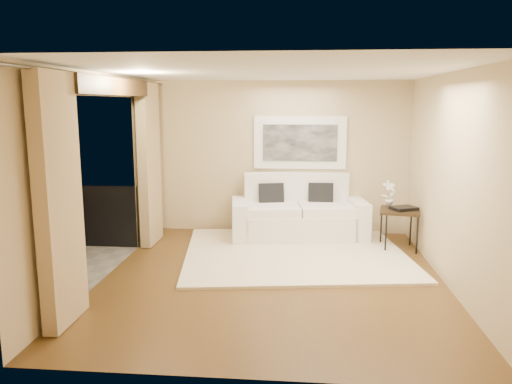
# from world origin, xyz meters

# --- Properties ---
(floor) EXTENTS (5.00, 5.00, 0.00)m
(floor) POSITION_xyz_m (0.00, 0.00, 0.00)
(floor) COLOR brown
(floor) RESTS_ON ground
(room_shell) EXTENTS (5.00, 6.40, 5.00)m
(room_shell) POSITION_xyz_m (-2.13, 0.00, 2.52)
(room_shell) COLOR white
(room_shell) RESTS_ON ground
(balcony) EXTENTS (1.81, 2.60, 1.17)m
(balcony) POSITION_xyz_m (-3.31, 0.00, 0.18)
(balcony) COLOR #605B56
(balcony) RESTS_ON ground
(curtains) EXTENTS (0.16, 4.80, 2.64)m
(curtains) POSITION_xyz_m (-2.11, 0.00, 1.34)
(curtains) COLOR tan
(curtains) RESTS_ON ground
(artwork) EXTENTS (1.62, 0.07, 0.92)m
(artwork) POSITION_xyz_m (0.34, 2.46, 1.62)
(artwork) COLOR white
(artwork) RESTS_ON room_shell
(rug) EXTENTS (3.70, 3.33, 0.04)m
(rug) POSITION_xyz_m (0.29, 1.10, 0.02)
(rug) COLOR #F7E5C6
(rug) RESTS_ON floor
(sofa) EXTENTS (2.39, 1.28, 1.10)m
(sofa) POSITION_xyz_m (0.32, 2.10, 0.39)
(sofa) COLOR white
(sofa) RESTS_ON floor
(side_table) EXTENTS (0.69, 0.69, 0.65)m
(side_table) POSITION_xyz_m (1.93, 1.53, 0.59)
(side_table) COLOR black
(side_table) RESTS_ON floor
(tray) EXTENTS (0.46, 0.41, 0.05)m
(tray) POSITION_xyz_m (1.99, 1.51, 0.67)
(tray) COLOR black
(tray) RESTS_ON side_table
(orchid) EXTENTS (0.28, 0.24, 0.44)m
(orchid) POSITION_xyz_m (1.79, 1.69, 0.87)
(orchid) COLOR white
(orchid) RESTS_ON side_table
(bistro_table) EXTENTS (0.70, 0.70, 0.69)m
(bistro_table) POSITION_xyz_m (-3.32, -0.12, 0.60)
(bistro_table) COLOR black
(bistro_table) RESTS_ON balcony
(balcony_chair_far) EXTENTS (0.42, 0.43, 0.86)m
(balcony_chair_far) POSITION_xyz_m (-3.35, 0.91, 0.49)
(balcony_chair_far) COLOR black
(balcony_chair_far) RESTS_ON balcony
(balcony_chair_near) EXTENTS (0.55, 0.55, 1.01)m
(balcony_chair_near) POSITION_xyz_m (-3.49, -0.14, 0.59)
(balcony_chair_near) COLOR black
(balcony_chair_near) RESTS_ON balcony
(ice_bucket) EXTENTS (0.18, 0.18, 0.20)m
(ice_bucket) POSITION_xyz_m (-3.50, -0.04, 0.79)
(ice_bucket) COLOR white
(ice_bucket) RESTS_ON bistro_table
(candle) EXTENTS (0.06, 0.06, 0.07)m
(candle) POSITION_xyz_m (-3.27, -0.01, 0.72)
(candle) COLOR red
(candle) RESTS_ON bistro_table
(vase) EXTENTS (0.04, 0.04, 0.18)m
(vase) POSITION_xyz_m (-3.30, -0.26, 0.78)
(vase) COLOR silver
(vase) RESTS_ON bistro_table
(glass_a) EXTENTS (0.06, 0.06, 0.12)m
(glass_a) POSITION_xyz_m (-3.23, -0.16, 0.75)
(glass_a) COLOR silver
(glass_a) RESTS_ON bistro_table
(glass_b) EXTENTS (0.06, 0.06, 0.12)m
(glass_b) POSITION_xyz_m (-3.17, -0.11, 0.75)
(glass_b) COLOR silver
(glass_b) RESTS_ON bistro_table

